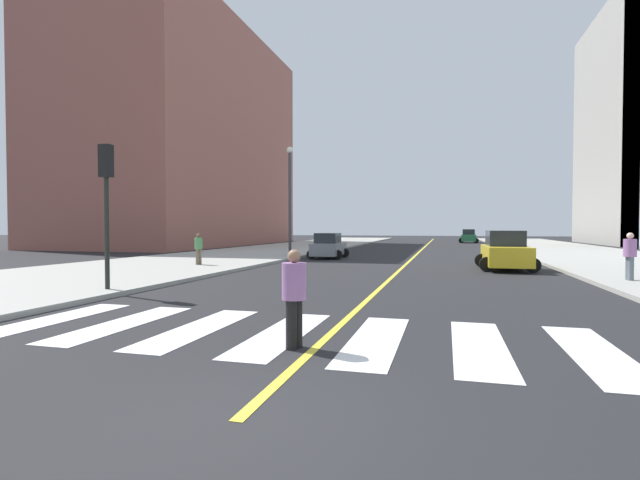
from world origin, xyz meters
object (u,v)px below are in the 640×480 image
(pedestrian_crossing, at_px, (294,294))
(traffic_light_far_corner, at_px, (107,187))
(pedestrian_waiting_east, at_px, (630,254))
(car_yellow_second, at_px, (505,251))
(pedestrian_walking_west, at_px, (199,247))
(car_green_third, at_px, (469,236))
(car_gray_nearest, at_px, (328,246))
(street_lamp, at_px, (290,191))

(pedestrian_crossing, bearing_deg, traffic_light_far_corner, 73.12)
(pedestrian_crossing, relative_size, pedestrian_waiting_east, 0.98)
(pedestrian_crossing, height_order, pedestrian_waiting_east, pedestrian_waiting_east)
(car_yellow_second, relative_size, pedestrian_walking_west, 2.68)
(car_green_third, height_order, traffic_light_far_corner, traffic_light_far_corner)
(car_green_third, xyz_separation_m, pedestrian_walking_west, (-15.05, -43.15, 0.19))
(car_green_third, height_order, pedestrian_walking_west, car_green_third)
(car_gray_nearest, relative_size, pedestrian_waiting_east, 2.20)
(car_yellow_second, bearing_deg, car_green_third, -91.24)
(pedestrian_crossing, relative_size, pedestrian_walking_west, 1.05)
(car_green_third, relative_size, pedestrian_walking_west, 2.54)
(pedestrian_walking_west, bearing_deg, pedestrian_crossing, -130.16)
(traffic_light_far_corner, height_order, street_lamp, street_lamp)
(car_yellow_second, height_order, pedestrian_waiting_east, car_yellow_second)
(street_lamp, bearing_deg, car_green_third, 69.16)
(pedestrian_crossing, bearing_deg, car_yellow_second, -2.82)
(pedestrian_walking_west, bearing_deg, pedestrian_waiting_east, -82.07)
(car_yellow_second, relative_size, car_green_third, 1.05)
(car_gray_nearest, bearing_deg, pedestrian_crossing, -78.22)
(traffic_light_far_corner, bearing_deg, pedestrian_crossing, -31.63)
(car_yellow_second, bearing_deg, pedestrian_walking_west, 9.42)
(car_gray_nearest, height_order, pedestrian_walking_west, pedestrian_walking_west)
(traffic_light_far_corner, bearing_deg, car_gray_nearest, 81.79)
(traffic_light_far_corner, xyz_separation_m, pedestrian_walking_west, (-2.09, 9.16, -2.25))
(pedestrian_waiting_east, bearing_deg, car_yellow_second, -149.34)
(car_yellow_second, relative_size, pedestrian_crossing, 2.54)
(traffic_light_far_corner, xyz_separation_m, pedestrian_crossing, (7.60, -4.68, -2.36))
(car_green_third, distance_m, pedestrian_walking_west, 45.70)
(pedestrian_waiting_east, bearing_deg, pedestrian_crossing, -42.44)
(street_lamp, bearing_deg, pedestrian_walking_west, -102.56)
(car_yellow_second, relative_size, traffic_light_far_corner, 0.96)
(car_green_third, bearing_deg, pedestrian_walking_west, 72.93)
(car_gray_nearest, relative_size, pedestrian_walking_west, 2.36)
(pedestrian_crossing, relative_size, street_lamp, 0.23)
(car_yellow_second, bearing_deg, traffic_light_far_corner, 41.75)
(pedestrian_waiting_east, distance_m, pedestrian_walking_west, 18.70)
(pedestrian_waiting_east, bearing_deg, car_green_third, 179.40)
(car_green_third, relative_size, pedestrian_crossing, 2.41)
(car_gray_nearest, bearing_deg, car_green_third, 72.38)
(traffic_light_far_corner, xyz_separation_m, pedestrian_waiting_east, (16.47, 6.91, -2.19))
(car_gray_nearest, distance_m, pedestrian_crossing, 23.04)
(pedestrian_walking_west, height_order, street_lamp, street_lamp)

